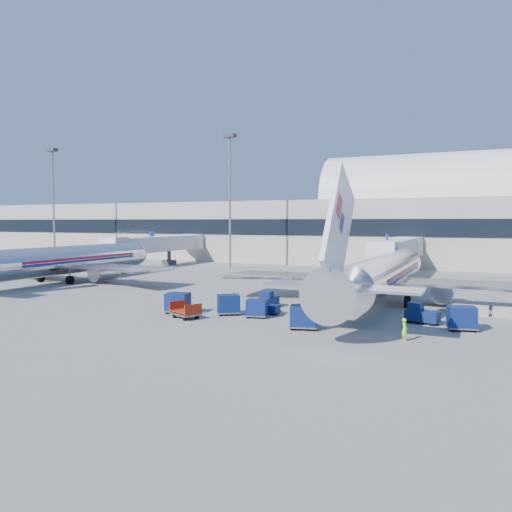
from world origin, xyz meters
The scene contains 20 objects.
ground centered at (0.00, 0.00, 0.00)m, with size 260.00×260.00×0.00m, color gray.
terminal centered at (-13.60, 55.96, 7.52)m, with size 170.00×28.15×21.00m.
airliner_main centered at (10.00, 4.51, 2.93)m, with size 32.00×37.26×12.07m.
airliner_mid centered at (-32.00, 4.51, 2.93)m, with size 32.00×37.26×12.07m.
jetbridge_near centered at (7.60, 30.81, 3.93)m, with size 4.40×27.50×6.25m.
jetbridge_mid centered at (-34.40, 30.81, 3.93)m, with size 4.40×27.50×6.25m.
mast_far_west centered at (-60.00, 30.00, 14.79)m, with size 2.00×1.20×22.60m.
mast_west centered at (-20.00, 30.00, 14.79)m, with size 2.00×1.20×22.60m.
barrier_near centered at (18.00, 2.00, 0.45)m, with size 3.00×0.55×0.90m, color #9E9E96.
barrier_mid centered at (21.30, 2.00, 0.45)m, with size 3.00×0.55×0.90m, color #9E9E96.
tug_lead centered at (1.83, -4.85, 0.62)m, with size 2.15×1.20×1.35m.
tug_right centered at (14.60, -3.39, 0.76)m, with size 2.75×1.77×1.66m.
tug_left centered at (0.63, -1.68, 0.72)m, with size 1.22×2.42×1.57m.
cart_train_a centered at (1.76, -6.74, 0.82)m, with size 2.00×1.68×1.54m.
cart_train_b centered at (-1.01, -6.60, 0.93)m, with size 2.49×2.37×1.75m.
cart_train_c centered at (-5.37, -7.88, 0.96)m, with size 2.28×1.89×1.81m.
cart_solo_near centered at (6.83, -9.39, 0.96)m, with size 2.37×2.03×1.80m.
cart_solo_far centered at (17.64, -4.87, 0.96)m, with size 2.36×2.01×1.80m.
cart_open_red centered at (-3.49, -9.51, 0.47)m, with size 2.95×2.60×0.66m.
ramp_worker centered at (14.26, -10.03, 0.78)m, with size 0.57×0.37×1.55m, color #A7F319.
Camera 1 is at (18.99, -44.47, 8.10)m, focal length 35.00 mm.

